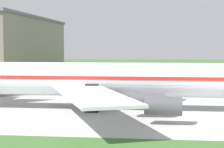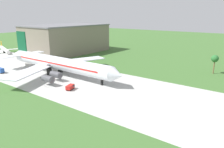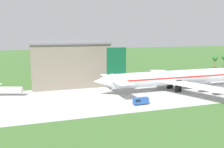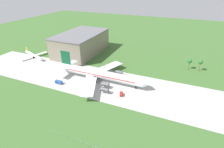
{
  "view_description": "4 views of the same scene",
  "coord_description": "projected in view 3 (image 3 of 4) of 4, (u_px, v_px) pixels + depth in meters",
  "views": [
    {
      "loc": [
        -32.11,
        -73.98,
        12.01
      ],
      "look_at": [
        -41.26,
        1.61,
        6.8
      ],
      "focal_mm": 65.0,
      "sensor_mm": 36.0,
      "label": 1
    },
    {
      "loc": [
        42.17,
        -65.8,
        29.31
      ],
      "look_at": [
        -8.58,
        1.61,
        5.8
      ],
      "focal_mm": 35.0,
      "sensor_mm": 36.0,
      "label": 2
    },
    {
      "loc": [
        -105.92,
        -93.11,
        25.65
      ],
      "look_at": [
        -73.94,
        1.61,
        8.96
      ],
      "focal_mm": 40.0,
      "sensor_mm": 36.0,
      "label": 3
    },
    {
      "loc": [
        11.7,
        -101.49,
        67.07
      ],
      "look_at": [
        -33.68,
        5.0,
        6.0
      ],
      "focal_mm": 28.0,
      "sensor_mm": 36.0,
      "label": 4
    }
  ],
  "objects": [
    {
      "name": "terminal_building",
      "position": [
        64.0,
        60.0,
        140.21
      ],
      "size": [
        36.72,
        61.2,
        21.11
      ],
      "color": "slate",
      "rests_on": "ground_plane"
    },
    {
      "name": "baggage_tug",
      "position": [
        140.0,
        101.0,
        89.44
      ],
      "size": [
        5.69,
        2.14,
        2.54
      ],
      "color": "black",
      "rests_on": "ground_plane"
    },
    {
      "name": "jet_airliner",
      "position": [
        178.0,
        77.0,
        111.78
      ],
      "size": [
        78.3,
        59.54,
        19.69
      ],
      "color": "silver",
      "rests_on": "ground_plane"
    }
  ]
}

